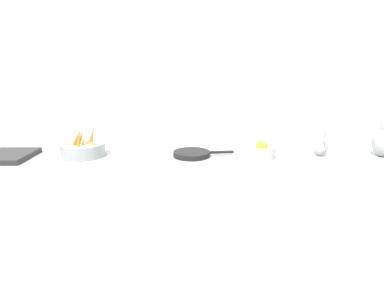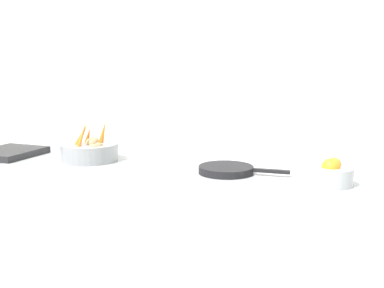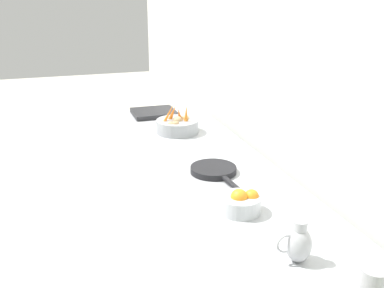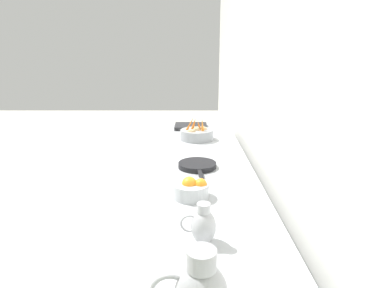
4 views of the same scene
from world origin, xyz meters
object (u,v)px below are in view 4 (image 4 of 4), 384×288
vegetable_colander (197,134)px  skillet_on_counter (197,165)px  metal_pitcher_short (203,225)px  orange_bowl (191,189)px

vegetable_colander → skillet_on_counter: 0.77m
vegetable_colander → metal_pitcher_short: bearing=90.0°
orange_bowl → metal_pitcher_short: metal_pitcher_short is taller
vegetable_colander → orange_bowl: 1.24m
vegetable_colander → orange_bowl: bearing=87.8°
orange_bowl → skillet_on_counter: bearing=-94.8°
vegetable_colander → orange_bowl: size_ratio=1.56×
vegetable_colander → metal_pitcher_short: size_ratio=1.75×
skillet_on_counter → vegetable_colander: bearing=-90.5°
orange_bowl → metal_pitcher_short: (-0.05, 0.43, 0.03)m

